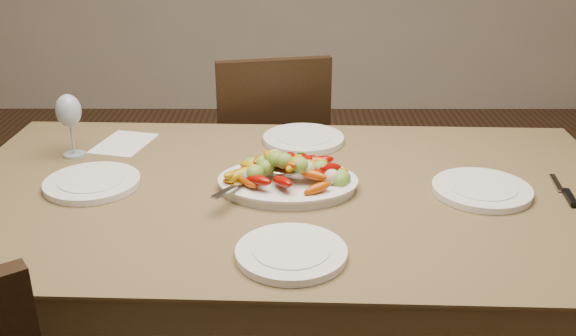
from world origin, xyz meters
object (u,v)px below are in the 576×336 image
(serving_platter, at_px, (288,185))
(plate_far, at_px, (303,139))
(plate_right, at_px, (482,190))
(plate_near, at_px, (291,253))
(wine_glass, at_px, (70,124))
(dining_table, at_px, (288,305))
(plate_left, at_px, (92,183))
(chair_far, at_px, (267,162))

(serving_platter, distance_m, plate_far, 0.36)
(plate_right, bearing_deg, plate_near, -147.34)
(plate_far, bearing_deg, wine_glass, -170.65)
(dining_table, relative_size, wine_glass, 8.98)
(serving_platter, xyz_separation_m, plate_near, (0.01, -0.35, -0.00))
(serving_platter, bearing_deg, plate_right, -2.98)
(serving_platter, height_order, plate_right, serving_platter)
(serving_platter, bearing_deg, plate_left, 178.35)
(chair_far, height_order, plate_left, chair_far)
(plate_left, relative_size, plate_near, 1.04)
(plate_left, height_order, plate_near, same)
(dining_table, distance_m, serving_platter, 0.39)
(plate_near, bearing_deg, plate_left, 145.80)
(serving_platter, height_order, plate_near, serving_platter)
(chair_far, bearing_deg, plate_left, 50.47)
(plate_far, height_order, wine_glass, wine_glass)
(serving_platter, bearing_deg, plate_far, 81.98)
(plate_left, bearing_deg, plate_far, 30.02)
(chair_far, xyz_separation_m, plate_far, (0.14, -0.51, 0.29))
(chair_far, height_order, wine_glass, wine_glass)
(plate_far, bearing_deg, plate_near, -93.36)
(wine_glass, bearing_deg, dining_table, -20.21)
(dining_table, bearing_deg, wine_glass, 159.79)
(plate_right, bearing_deg, plate_far, 140.92)
(plate_left, xyz_separation_m, plate_near, (0.54, -0.37, 0.00))
(plate_left, xyz_separation_m, plate_right, (1.05, -0.04, 0.00))
(dining_table, height_order, plate_near, plate_near)
(dining_table, distance_m, plate_far, 0.53)
(dining_table, height_order, wine_glass, wine_glass)
(plate_left, distance_m, plate_right, 1.06)
(plate_far, distance_m, plate_near, 0.71)
(chair_far, distance_m, plate_near, 1.25)
(plate_right, xyz_separation_m, plate_far, (-0.47, 0.38, 0.00))
(plate_far, bearing_deg, dining_table, -97.88)
(plate_near, bearing_deg, plate_far, 86.64)
(plate_right, distance_m, plate_near, 0.61)
(dining_table, height_order, plate_left, plate_left)
(serving_platter, relative_size, plate_far, 1.41)
(serving_platter, xyz_separation_m, plate_far, (0.05, 0.35, -0.00))
(dining_table, bearing_deg, chair_far, 95.91)
(chair_far, xyz_separation_m, plate_left, (-0.45, -0.85, 0.29))
(plate_left, height_order, wine_glass, wine_glass)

